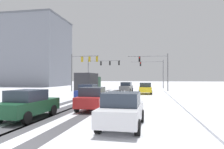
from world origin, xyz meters
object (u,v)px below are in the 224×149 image
Objects in this scene: office_building_far_left_block at (17,53)px; car_grey_lead at (126,87)px; car_yellow_cab_second at (145,88)px; car_blue_third at (89,92)px; car_dark_green_fifth at (28,104)px; traffic_signal_near_left at (82,64)px; box_truck_delivery at (89,82)px; traffic_signal_near_right at (156,65)px; traffic_signal_far_right at (154,69)px; car_red_fourth at (93,98)px; traffic_signal_far_left at (101,67)px; car_white_sixth at (122,110)px.

car_grey_lead is at bearing -31.93° from office_building_far_left_block.
office_building_far_left_block is (-35.93, 22.40, 9.23)m from car_grey_lead.
car_yellow_cab_second is 10.57m from car_blue_third.
office_building_far_left_block is at bearing 125.50° from car_dark_green_fifth.
traffic_signal_near_left is at bearing -179.54° from car_grey_lead.
box_truck_delivery is 41.58m from office_building_far_left_block.
car_dark_green_fifth is at bearing -106.82° from traffic_signal_near_right.
traffic_signal_near_left is 8.64m from car_grey_lead.
office_building_far_left_block is at bearing 148.07° from car_grey_lead.
traffic_signal_far_right is at bearing 74.53° from car_blue_third.
traffic_signal_near_right is 22.87m from car_red_fourth.
box_truck_delivery is at bearing -178.23° from car_yellow_cab_second.
car_grey_lead is 24.13m from car_dark_green_fifth.
traffic_signal_far_right is 1.00× the size of traffic_signal_far_left.
car_red_fourth and car_white_sixth have the same top height.
car_blue_third is (-2.67, -12.87, 0.00)m from car_grey_lead.
traffic_signal_near_right reaches higher than car_red_fourth.
traffic_signal_far_right is 0.25× the size of office_building_far_left_block.
car_blue_third is (-7.63, -14.78, -3.66)m from traffic_signal_near_right.
office_building_far_left_block is (-40.72, 8.32, 5.54)m from traffic_signal_far_right.
car_yellow_cab_second is 1.00× the size of car_red_fourth.
car_white_sixth is (-0.62, -20.93, 0.00)m from car_yellow_cab_second.
car_blue_third is 0.56× the size of box_truck_delivery.
traffic_signal_near_right is at bearing 73.18° from car_dark_green_fifth.
car_blue_third is 49.34m from office_building_far_left_block.
traffic_signal_near_left is 10.02m from traffic_signal_far_left.
traffic_signal_near_left is at bearing -131.42° from traffic_signal_far_right.
car_yellow_cab_second is (9.87, -14.00, -4.02)m from traffic_signal_far_left.
office_building_far_left_block reaches higher than traffic_signal_far_left.
car_grey_lead is 20.06m from car_red_fourth.
office_building_far_left_block is (-35.73, 42.46, 9.23)m from car_red_fourth.
traffic_signal_far_right is 38.97m from car_dark_green_fifth.
car_red_fourth is 56.26m from office_building_far_left_block.
traffic_signal_near_right is 1.65× the size of car_grey_lead.
car_red_fourth is at bearing -69.48° from traffic_signal_near_left.
box_truck_delivery is (-5.23, -4.35, 0.82)m from car_grey_lead.
office_building_far_left_block is (-33.06, 46.36, 9.23)m from car_dark_green_fifth.
traffic_signal_far_right is at bearing 78.63° from car_dark_green_fifth.
traffic_signal_near_right is at bearing 73.78° from car_yellow_cab_second.
traffic_signal_far_right is 12.18m from traffic_signal_far_left.
box_truck_delivery is at bearing -118.52° from traffic_signal_far_right.
traffic_signal_near_right is at bearing 31.61° from box_truck_delivery.
car_grey_lead is (6.66, -9.91, -4.02)m from traffic_signal_far_left.
car_grey_lead and car_dark_green_fifth have the same top height.
traffic_signal_near_right reaches higher than car_grey_lead.
traffic_signal_far_left is 1.00× the size of box_truck_delivery.
car_red_fourth is (-3.41, -15.97, 0.00)m from car_yellow_cab_second.
traffic_signal_near_right is 12.30m from box_truck_delivery.
traffic_signal_near_right is 27.29m from car_white_sixth.
traffic_signal_near_right is at bearing 8.90° from traffic_signal_near_left.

